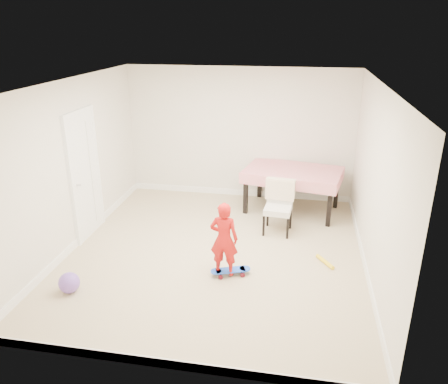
% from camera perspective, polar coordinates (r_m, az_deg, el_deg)
% --- Properties ---
extents(ground, '(5.00, 5.00, 0.00)m').
position_cam_1_polar(ground, '(6.90, -1.12, -7.92)').
color(ground, tan).
rests_on(ground, ground).
extents(ceiling, '(4.50, 5.00, 0.04)m').
position_cam_1_polar(ceiling, '(6.07, -1.30, 13.85)').
color(ceiling, white).
rests_on(ceiling, wall_back).
extents(wall_back, '(4.50, 0.04, 2.60)m').
position_cam_1_polar(wall_back, '(8.71, 2.02, 7.57)').
color(wall_back, silver).
rests_on(wall_back, ground).
extents(wall_front, '(4.50, 0.04, 2.60)m').
position_cam_1_polar(wall_front, '(4.17, -7.97, -8.62)').
color(wall_front, silver).
rests_on(wall_front, ground).
extents(wall_left, '(0.04, 5.00, 2.60)m').
position_cam_1_polar(wall_left, '(7.13, -19.10, 3.25)').
color(wall_left, silver).
rests_on(wall_left, ground).
extents(wall_right, '(0.04, 5.00, 2.60)m').
position_cam_1_polar(wall_right, '(6.34, 18.98, 1.07)').
color(wall_right, silver).
rests_on(wall_right, ground).
extents(door, '(0.11, 0.94, 2.11)m').
position_cam_1_polar(door, '(7.46, -17.72, 1.96)').
color(door, white).
rests_on(door, ground).
extents(baseboard_back, '(4.50, 0.02, 0.12)m').
position_cam_1_polar(baseboard_back, '(9.10, 1.93, -0.03)').
color(baseboard_back, white).
rests_on(baseboard_back, ground).
extents(baseboard_front, '(4.50, 0.02, 0.12)m').
position_cam_1_polar(baseboard_front, '(4.90, -7.22, -21.36)').
color(baseboard_front, white).
rests_on(baseboard_front, ground).
extents(baseboard_left, '(0.02, 5.00, 0.12)m').
position_cam_1_polar(baseboard_left, '(7.59, -18.05, -5.68)').
color(baseboard_left, white).
rests_on(baseboard_left, ground).
extents(baseboard_right, '(0.02, 5.00, 0.12)m').
position_cam_1_polar(baseboard_right, '(6.84, 17.83, -8.72)').
color(baseboard_right, white).
rests_on(baseboard_right, ground).
extents(dining_table, '(1.92, 1.41, 0.82)m').
position_cam_1_polar(dining_table, '(8.33, 8.87, 0.23)').
color(dining_table, red).
rests_on(dining_table, ground).
extents(dining_chair, '(0.55, 0.62, 0.91)m').
position_cam_1_polar(dining_chair, '(7.40, 7.08, -2.03)').
color(dining_chair, white).
rests_on(dining_chair, ground).
extents(skateboard, '(0.61, 0.40, 0.09)m').
position_cam_1_polar(skateboard, '(6.32, 0.85, -10.43)').
color(skateboard, blue).
rests_on(skateboard, ground).
extents(child, '(0.40, 0.27, 1.08)m').
position_cam_1_polar(child, '(6.07, -0.00, -6.45)').
color(child, red).
rests_on(child, ground).
extents(balloon, '(0.28, 0.28, 0.28)m').
position_cam_1_polar(balloon, '(6.26, -19.57, -11.10)').
color(balloon, '#7951C2').
rests_on(balloon, ground).
extents(foam_toy, '(0.27, 0.37, 0.06)m').
position_cam_1_polar(foam_toy, '(6.76, 13.05, -8.86)').
color(foam_toy, yellow).
rests_on(foam_toy, ground).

